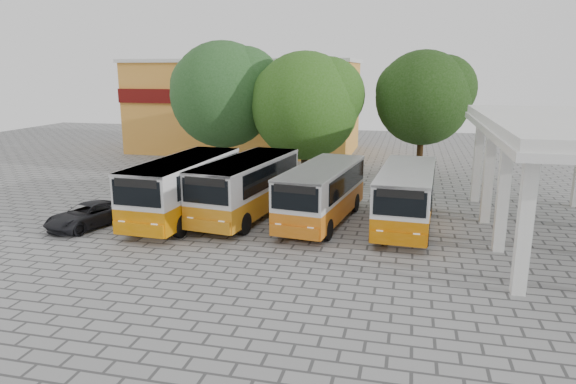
% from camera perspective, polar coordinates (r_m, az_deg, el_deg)
% --- Properties ---
extents(ground, '(90.00, 90.00, 0.00)m').
position_cam_1_polar(ground, '(21.68, 1.94, -6.49)').
color(ground, gray).
rests_on(ground, ground).
extents(terminal_shelter, '(6.80, 15.80, 5.40)m').
position_cam_1_polar(terminal_shelter, '(24.97, 28.57, 6.12)').
color(terminal_shelter, silver).
rests_on(terminal_shelter, ground).
extents(shophouse_block, '(20.40, 10.40, 8.30)m').
position_cam_1_polar(shophouse_block, '(48.48, -4.71, 9.55)').
color(shophouse_block, orange).
rests_on(shophouse_block, ground).
extents(bus_far_left, '(3.02, 8.63, 3.07)m').
position_cam_1_polar(bus_far_left, '(26.20, -11.47, 0.79)').
color(bus_far_left, '#CC7300').
rests_on(bus_far_left, ground).
extents(bus_centre_left, '(3.61, 8.60, 3.00)m').
position_cam_1_polar(bus_centre_left, '(26.13, -4.60, 0.89)').
color(bus_centre_left, '#C97A10').
rests_on(bus_centre_left, ground).
extents(bus_centre_right, '(3.39, 8.11, 2.83)m').
position_cam_1_polar(bus_centre_right, '(25.17, 3.81, 0.19)').
color(bus_centre_right, '#CA660F').
rests_on(bus_centre_right, ground).
extents(bus_far_right, '(2.86, 8.04, 2.85)m').
position_cam_1_polar(bus_far_right, '(24.99, 13.00, -0.19)').
color(bus_far_right, '#B86100').
rests_on(bus_far_right, ground).
extents(tree_left, '(7.75, 7.38, 9.39)m').
position_cam_1_polar(tree_left, '(36.72, -7.04, 11.06)').
color(tree_left, '#4A381F').
rests_on(tree_left, ground).
extents(tree_middle, '(7.47, 7.11, 8.62)m').
position_cam_1_polar(tree_middle, '(34.39, 2.06, 9.93)').
color(tree_middle, black).
rests_on(tree_middle, ground).
extents(tree_right, '(6.64, 6.32, 8.73)m').
position_cam_1_polar(tree_right, '(36.11, 14.93, 10.41)').
color(tree_right, '#321F0D').
rests_on(tree_right, ground).
extents(parked_car, '(3.04, 4.52, 1.15)m').
position_cam_1_polar(parked_car, '(26.50, -21.37, -2.42)').
color(parked_car, black).
rests_on(parked_car, ground).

